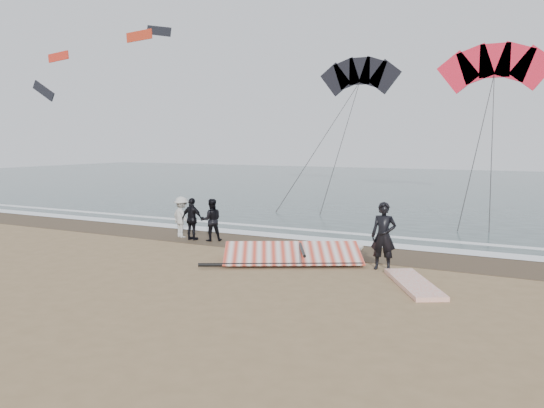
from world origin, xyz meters
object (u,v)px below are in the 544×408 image
(man_main, at_px, (384,236))
(board_cream, at_px, (348,253))
(sail_rig, at_px, (293,255))
(board_white, at_px, (414,284))

(man_main, bearing_deg, board_cream, 132.25)
(board_cream, distance_m, sail_rig, 2.09)
(board_white, relative_size, sail_rig, 0.64)
(board_white, height_order, sail_rig, sail_rig)
(board_white, height_order, board_cream, board_white)
(sail_rig, bearing_deg, board_cream, 57.26)
(board_cream, relative_size, sail_rig, 0.56)
(board_white, xyz_separation_m, board_cream, (-2.69, 2.80, -0.00))
(sail_rig, bearing_deg, man_main, 5.77)
(board_cream, height_order, sail_rig, sail_rig)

